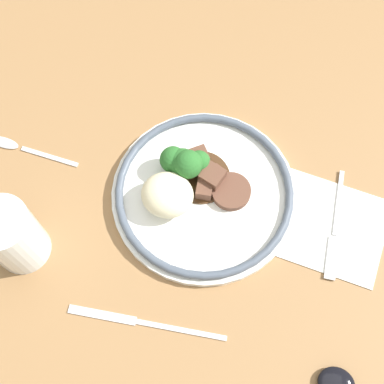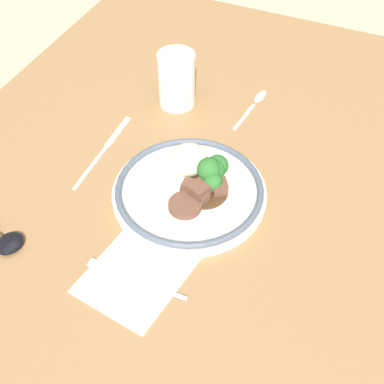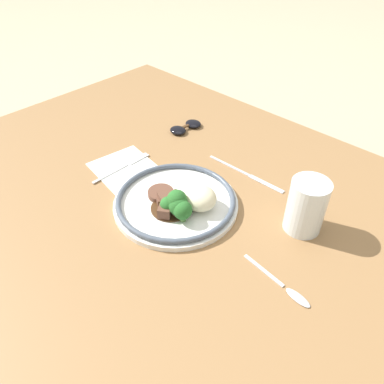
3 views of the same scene
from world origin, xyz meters
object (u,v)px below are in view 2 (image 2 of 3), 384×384
(juice_glass, at_px, (177,81))
(knife, at_px, (105,148))
(spoon, at_px, (256,101))
(fork, at_px, (127,276))
(plate, at_px, (193,184))

(juice_glass, distance_m, knife, 0.21)
(knife, distance_m, spoon, 0.34)
(fork, xyz_separation_m, knife, (0.25, 0.18, -0.00))
(plate, distance_m, spoon, 0.30)
(plate, bearing_deg, knife, 80.10)
(juice_glass, height_order, spoon, juice_glass)
(fork, height_order, spoon, same)
(plate, relative_size, knife, 1.25)
(fork, height_order, knife, fork)
(juice_glass, xyz_separation_m, knife, (-0.19, 0.07, -0.05))
(juice_glass, height_order, fork, juice_glass)
(juice_glass, xyz_separation_m, fork, (-0.44, -0.11, -0.05))
(plate, height_order, fork, plate)
(juice_glass, xyz_separation_m, spoon, (0.07, -0.16, -0.05))
(plate, xyz_separation_m, knife, (0.04, 0.20, -0.02))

